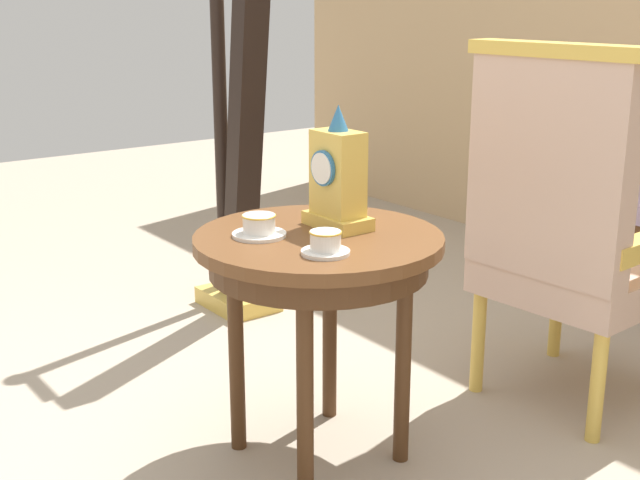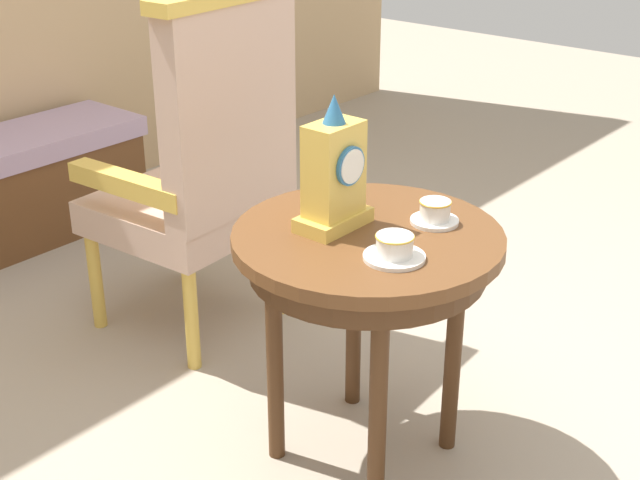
# 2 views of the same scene
# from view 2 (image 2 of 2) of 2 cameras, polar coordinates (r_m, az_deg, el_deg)

# --- Properties ---
(ground_plane) EXTENTS (10.00, 10.00, 0.00)m
(ground_plane) POSITION_cam_2_polar(r_m,az_deg,el_deg) (2.52, 3.27, -13.12)
(ground_plane) COLOR tan
(side_table) EXTENTS (0.67, 0.67, 0.65)m
(side_table) POSITION_cam_2_polar(r_m,az_deg,el_deg) (2.21, 3.03, -1.41)
(side_table) COLOR brown
(side_table) RESTS_ON ground
(teacup_left) EXTENTS (0.14, 0.14, 0.06)m
(teacup_left) POSITION_cam_2_polar(r_m,az_deg,el_deg) (2.04, 4.78, -0.55)
(teacup_left) COLOR white
(teacup_left) RESTS_ON side_table
(teacup_right) EXTENTS (0.12, 0.12, 0.06)m
(teacup_right) POSITION_cam_2_polar(r_m,az_deg,el_deg) (2.24, 7.35, 1.73)
(teacup_right) COLOR white
(teacup_right) RESTS_ON side_table
(mantel_clock) EXTENTS (0.19, 0.11, 0.34)m
(mantel_clock) POSITION_cam_2_polar(r_m,az_deg,el_deg) (2.16, 0.91, 4.14)
(mantel_clock) COLOR gold
(mantel_clock) RESTS_ON side_table
(armchair) EXTENTS (0.58, 0.57, 1.14)m
(armchair) POSITION_cam_2_polar(r_m,az_deg,el_deg) (2.84, -7.34, 4.87)
(armchair) COLOR #CCA893
(armchair) RESTS_ON ground
(window_bench) EXTENTS (1.14, 0.40, 0.44)m
(window_bench) POSITION_cam_2_polar(r_m,az_deg,el_deg) (3.82, -19.24, 3.01)
(window_bench) COLOR #B299B7
(window_bench) RESTS_ON ground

